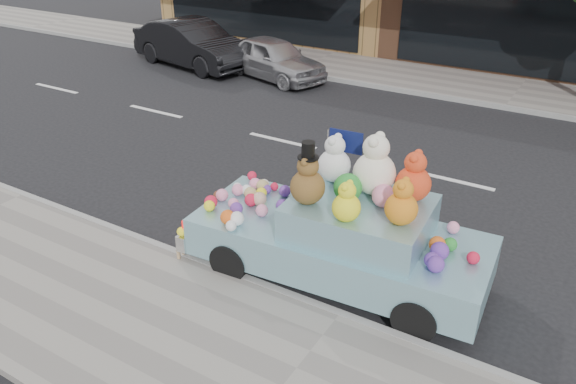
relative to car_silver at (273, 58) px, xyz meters
The scene contains 7 objects.
ground 8.23m from the car_silver, 31.71° to the right, with size 120.00×120.00×0.00m, color black.
far_sidewalk 7.34m from the car_silver, 17.39° to the left, with size 60.00×3.00×0.12m, color gray.
near_kerb 11.65m from the car_silver, 53.14° to the right, with size 60.00×0.12×0.13m, color gray.
far_kerb 7.04m from the car_silver, ahead, with size 60.00×0.12×0.13m, color gray.
car_silver is the anchor object (origin of this frame).
car_dark 3.11m from the car_silver, behind, with size 1.61×4.62×1.52m, color black.
art_car 10.66m from the car_silver, 52.24° to the right, with size 4.59×2.03×2.25m.
Camera 1 is at (2.46, -10.45, 5.06)m, focal length 35.00 mm.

